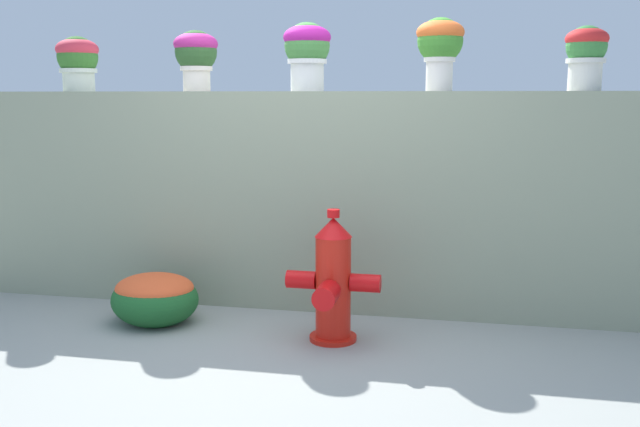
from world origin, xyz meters
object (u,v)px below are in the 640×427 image
Objects in this scene: potted_plant_3 at (307,49)px; potted_plant_4 at (440,43)px; potted_plant_1 at (78,59)px; potted_plant_5 at (586,52)px; fire_hydrant at (333,283)px; flower_bush_left at (155,296)px; potted_plant_2 at (196,53)px.

potted_plant_4 is at bearing -2.60° from potted_plant_3.
potted_plant_1 is at bearing 179.14° from potted_plant_4.
potted_plant_5 is (1.85, -0.02, -0.04)m from potted_plant_3.
fire_hydrant is at bearing -129.05° from potted_plant_4.
potted_plant_5 is 0.70× the size of flower_bush_left.
potted_plant_3 is at bearing 1.35° from potted_plant_2.
potted_plant_2 is 0.91× the size of potted_plant_3.
potted_plant_1 is 2.64m from fire_hydrant.
fire_hydrant is 1.41× the size of flower_bush_left.
potted_plant_1 is 1.76m from potted_plant_3.
potted_plant_4 is 0.58× the size of fire_hydrant.
fire_hydrant is at bearing -32.94° from potted_plant_2.
potted_plant_1 is at bearing 178.94° from potted_plant_2.
flower_bush_left is at bearing -97.85° from potted_plant_2.
potted_plant_5 is at bearing 13.08° from flower_bush_left.
potted_plant_2 is 1.05× the size of potted_plant_5.
potted_plant_1 is 0.84× the size of potted_plant_4.
fire_hydrant is (2.10, -0.76, -1.41)m from potted_plant_1.
potted_plant_1 is 0.95m from potted_plant_2.
potted_plant_3 is 0.92m from potted_plant_4.
flower_bush_left is (-2.75, -0.64, -1.61)m from potted_plant_5.
potted_plant_4 is 1.76m from fire_hydrant.
flower_bush_left is (-0.09, -0.64, -1.63)m from potted_plant_2.
potted_plant_5 is (0.93, 0.02, -0.07)m from potted_plant_4.
potted_plant_1 is 0.49× the size of fire_hydrant.
potted_plant_5 is at bearing -0.64° from potted_plant_3.
potted_plant_2 is 1.99m from fire_hydrant.
potted_plant_3 is at bearing 0.05° from potted_plant_1.
fire_hydrant is at bearing -153.89° from potted_plant_5.
potted_plant_2 is at bearing 82.15° from flower_bush_left.
potted_plant_2 is at bearing 147.06° from fire_hydrant.
potted_plant_4 is 0.93m from potted_plant_5.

